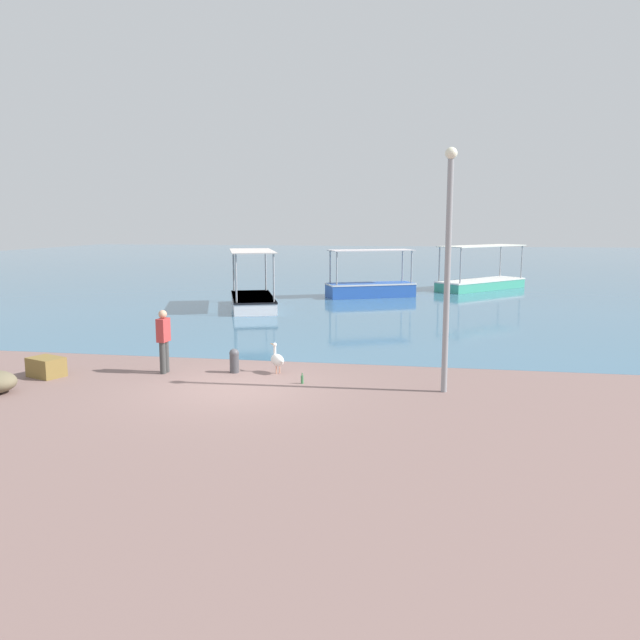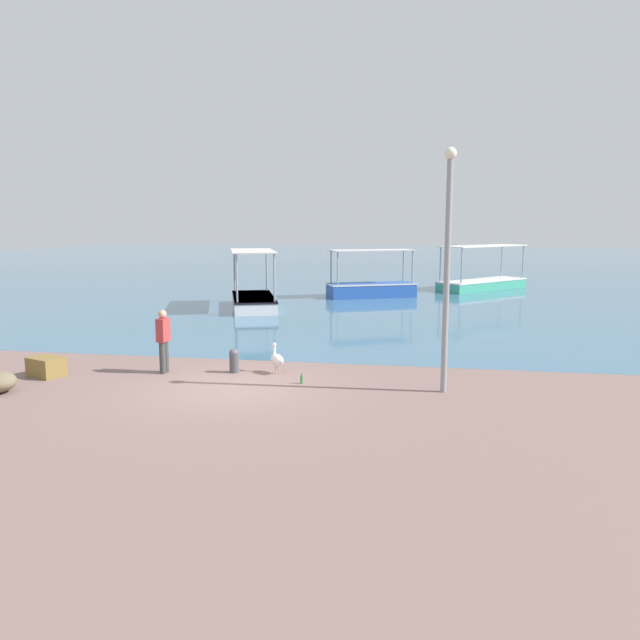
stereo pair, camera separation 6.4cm
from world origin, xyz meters
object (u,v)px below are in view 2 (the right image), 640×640
at_px(fishing_boat_near_right, 371,287).
at_px(mooring_bollard, 234,360).
at_px(pelican, 277,359).
at_px(glass_bottle, 302,379).
at_px(cargo_crate, 46,367).
at_px(fishing_boat_far_right, 253,298).
at_px(lamp_post, 447,257).
at_px(fisherman_standing, 163,339).
at_px(fishing_boat_center, 482,281).

bearing_deg(fishing_boat_near_right, mooring_bollard, -96.51).
xyz_separation_m(pelican, glass_bottle, (0.86, -0.95, -0.27)).
height_order(pelican, cargo_crate, pelican).
distance_m(pelican, glass_bottle, 1.31).
relative_size(fishing_boat_near_right, cargo_crate, 5.64).
relative_size(fishing_boat_far_right, lamp_post, 0.97).
bearing_deg(fishing_boat_near_right, pelican, -92.83).
bearing_deg(glass_bottle, fishing_boat_near_right, 89.98).
bearing_deg(glass_bottle, pelican, 132.25).
xyz_separation_m(pelican, fisherman_standing, (-2.97, -0.47, 0.53)).
bearing_deg(fishing_boat_far_right, lamp_post, -57.48).
bearing_deg(lamp_post, mooring_bollard, 169.63).
distance_m(pelican, mooring_bollard, 1.16).
bearing_deg(lamp_post, glass_bottle, 177.15).
bearing_deg(pelican, fishing_boat_near_right, 87.17).
relative_size(fisherman_standing, glass_bottle, 6.26).
height_order(fishing_boat_near_right, glass_bottle, fishing_boat_near_right).
bearing_deg(mooring_bollard, cargo_crate, -165.10).
xyz_separation_m(mooring_bollard, glass_bottle, (2.01, -0.83, -0.24)).
relative_size(fishing_boat_far_right, pelican, 6.85).
xyz_separation_m(pelican, lamp_post, (4.31, -1.12, 2.79)).
distance_m(fishing_boat_near_right, fishing_boat_far_right, 7.39).
height_order(fishing_boat_far_right, glass_bottle, fishing_boat_far_right).
distance_m(lamp_post, fisherman_standing, 7.65).
xyz_separation_m(lamp_post, glass_bottle, (-3.45, 0.17, -3.06)).
bearing_deg(fishing_boat_far_right, fisherman_standing, -84.71).
relative_size(pelican, glass_bottle, 2.96).
height_order(cargo_crate, glass_bottle, cargo_crate).
bearing_deg(cargo_crate, fishing_boat_far_right, 82.81).
xyz_separation_m(fishing_boat_near_right, lamp_post, (3.44, -18.69, 2.63)).
relative_size(fishing_boat_near_right, fisherman_standing, 2.90).
xyz_separation_m(mooring_bollard, fisherman_standing, (-1.82, -0.35, 0.56)).
relative_size(fishing_boat_near_right, fishing_boat_center, 0.83).
bearing_deg(fishing_boat_far_right, mooring_bollard, -76.32).
distance_m(fishing_boat_near_right, mooring_bollard, 17.81).
bearing_deg(fishing_boat_far_right, pelican, -71.19).
distance_m(fishing_boat_center, pelican, 23.56).
height_order(pelican, glass_bottle, pelican).
bearing_deg(glass_bottle, lamp_post, -2.85).
bearing_deg(fisherman_standing, fishing_boat_near_right, 78.00).
relative_size(mooring_bollard, fisherman_standing, 0.38).
bearing_deg(fishing_boat_center, glass_bottle, -104.76).
xyz_separation_m(fishing_boat_near_right, glass_bottle, (-0.01, -18.52, -0.43)).
height_order(fishing_boat_center, cargo_crate, fishing_boat_center).
bearing_deg(fishing_boat_center, lamp_post, -96.58).
height_order(mooring_bollard, fisherman_standing, fisherman_standing).
height_order(lamp_post, fisherman_standing, lamp_post).
height_order(mooring_bollard, glass_bottle, mooring_bollard).
bearing_deg(fishing_boat_center, fisherman_standing, -113.53).
distance_m(fishing_boat_near_right, fishing_boat_center, 7.89).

